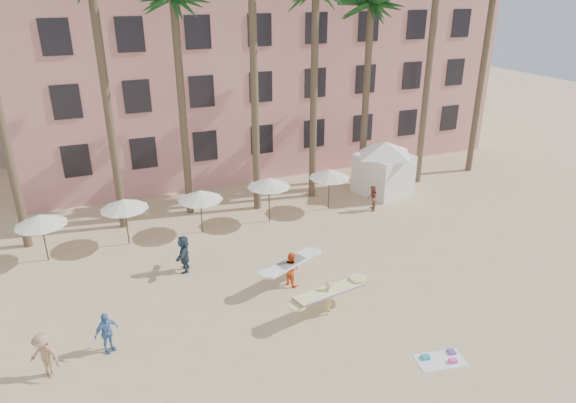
% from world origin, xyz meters
% --- Properties ---
extents(ground, '(120.00, 120.00, 0.00)m').
position_xyz_m(ground, '(0.00, 0.00, 0.00)').
color(ground, '#D1B789').
rests_on(ground, ground).
extents(pink_hotel, '(35.00, 14.00, 16.00)m').
position_xyz_m(pink_hotel, '(7.00, 26.00, 8.00)').
color(pink_hotel, pink).
rests_on(pink_hotel, ground).
extents(umbrella_row, '(22.50, 2.70, 2.73)m').
position_xyz_m(umbrella_row, '(-3.00, 12.50, 2.33)').
color(umbrella_row, '#332B23').
rests_on(umbrella_row, ground).
extents(cabana, '(5.53, 5.53, 3.50)m').
position_xyz_m(cabana, '(11.63, 13.76, 2.07)').
color(cabana, white).
rests_on(cabana, ground).
extents(beach_towel, '(1.96, 1.33, 0.14)m').
position_xyz_m(beach_towel, '(4.56, -1.44, 0.03)').
color(beach_towel, white).
rests_on(beach_towel, ground).
extents(carrier_yellow, '(3.47, 1.57, 1.55)m').
position_xyz_m(carrier_yellow, '(2.03, 2.83, 0.91)').
color(carrier_yellow, '#E2C17F').
rests_on(carrier_yellow, ground).
extents(carrier_white, '(2.97, 1.68, 1.65)m').
position_xyz_m(carrier_white, '(1.47, 5.53, 0.89)').
color(carrier_white, '#F15419').
rests_on(carrier_white, ground).
extents(beachgoers, '(19.41, 9.23, 1.87)m').
position_xyz_m(beachgoers, '(-3.28, 6.77, 0.89)').
color(beachgoers, '#2B3D4C').
rests_on(beachgoers, ground).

